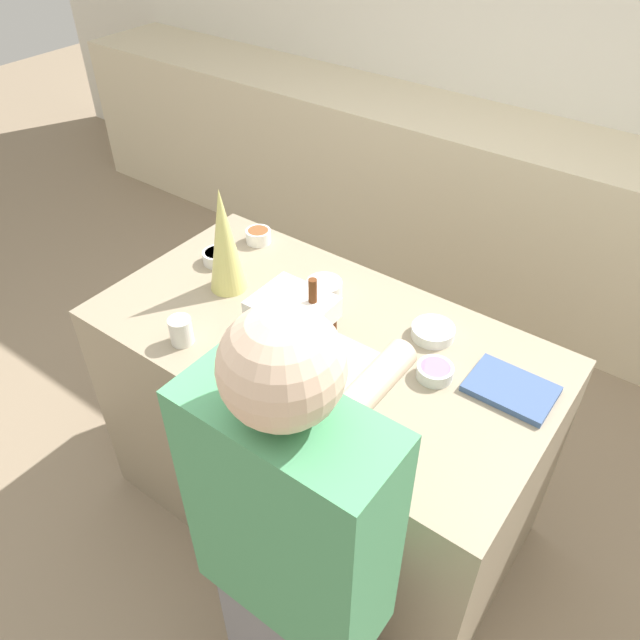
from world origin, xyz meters
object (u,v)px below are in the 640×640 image
at_px(decorative_tree, 224,240).
at_px(candy_bowl_near_tray_left, 433,331).
at_px(candy_bowl_far_right, 258,235).
at_px(candy_bowl_front_corner, 217,256).
at_px(baking_tray, 294,357).
at_px(person, 295,580).
at_px(candy_bowl_near_tray_right, 324,288).
at_px(candy_bowl_far_left, 435,371).
at_px(gingerbread_house, 293,327).
at_px(cookbook, 511,389).
at_px(mug, 181,331).

distance_m(decorative_tree, candy_bowl_near_tray_left, 0.73).
height_order(candy_bowl_far_right, candy_bowl_front_corner, candy_bowl_far_right).
bearing_deg(baking_tray, person, -51.64).
distance_m(decorative_tree, candy_bowl_near_tray_right, 0.36).
distance_m(candy_bowl_near_tray_left, candy_bowl_far_left, 0.18).
height_order(candy_bowl_near_tray_left, candy_bowl_far_right, candy_bowl_far_right).
distance_m(candy_bowl_far_right, person, 1.31).
xyz_separation_m(candy_bowl_near_tray_left, candy_bowl_far_right, (-0.79, 0.09, 0.01)).
bearing_deg(candy_bowl_front_corner, decorative_tree, -32.06).
xyz_separation_m(candy_bowl_near_tray_right, candy_bowl_front_corner, (-0.42, -0.07, -0.01)).
distance_m(gingerbread_house, cookbook, 0.64).
relative_size(gingerbread_house, candy_bowl_front_corner, 2.74).
bearing_deg(baking_tray, mug, -155.51).
height_order(mug, person, person).
relative_size(baking_tray, candy_bowl_near_tray_left, 3.08).
height_order(candy_bowl_far_right, mug, mug).
distance_m(baking_tray, candy_bowl_near_tray_right, 0.32).
distance_m(gingerbread_house, candy_bowl_far_left, 0.43).
distance_m(gingerbread_house, decorative_tree, 0.43).
bearing_deg(candy_bowl_far_right, gingerbread_house, -40.14).
relative_size(candy_bowl_far_right, mug, 1.07).
xyz_separation_m(candy_bowl_far_right, person, (0.91, -0.94, -0.09)).
height_order(decorative_tree, candy_bowl_near_tray_right, decorative_tree).
bearing_deg(candy_bowl_far_right, decorative_tree, -69.05).
bearing_deg(baking_tray, candy_bowl_far_left, 25.52).
height_order(candy_bowl_near_tray_right, person, person).
bearing_deg(mug, candy_bowl_far_left, 25.05).
bearing_deg(candy_bowl_near_tray_left, candy_bowl_far_right, 173.35).
xyz_separation_m(gingerbread_house, person, (0.41, -0.52, -0.19)).
xyz_separation_m(candy_bowl_far_right, mug, (0.19, -0.57, 0.02)).
relative_size(decorative_tree, cookbook, 1.57).
height_order(baking_tray, candy_bowl_front_corner, candy_bowl_front_corner).
height_order(candy_bowl_near_tray_left, candy_bowl_near_tray_right, candy_bowl_near_tray_right).
distance_m(candy_bowl_near_tray_left, mug, 0.77).
relative_size(candy_bowl_near_tray_left, cookbook, 0.57).
height_order(candy_bowl_near_tray_right, candy_bowl_far_left, candy_bowl_near_tray_right).
bearing_deg(mug, decorative_tree, 105.17).
distance_m(candy_bowl_near_tray_right, candy_bowl_far_left, 0.50).
distance_m(candy_bowl_far_right, candy_bowl_front_corner, 0.19).
bearing_deg(decorative_tree, person, -39.50).
height_order(decorative_tree, cookbook, decorative_tree).
height_order(gingerbread_house, candy_bowl_near_tray_right, gingerbread_house).
bearing_deg(candy_bowl_far_left, cookbook, 20.41).
bearing_deg(person, cookbook, 77.65).
height_order(cookbook, mug, mug).
xyz_separation_m(baking_tray, candy_bowl_near_tray_left, (0.29, 0.33, 0.02)).
height_order(candy_bowl_front_corner, person, person).
height_order(gingerbread_house, person, person).
xyz_separation_m(candy_bowl_near_tray_right, candy_bowl_far_left, (0.48, -0.12, -0.01)).
relative_size(candy_bowl_far_right, candy_bowl_front_corner, 0.90).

